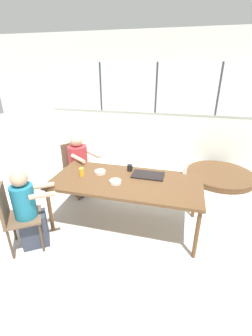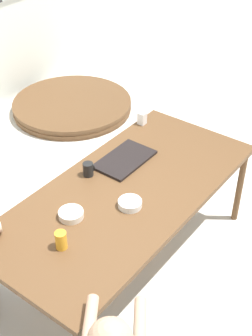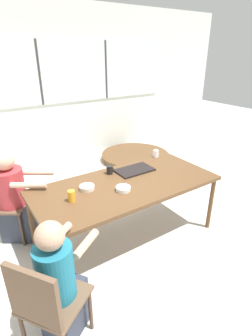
% 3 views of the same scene
% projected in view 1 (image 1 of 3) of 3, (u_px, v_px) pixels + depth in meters
% --- Properties ---
extents(ground_plane, '(16.00, 16.00, 0.00)m').
position_uv_depth(ground_plane, '(126.00, 223.00, 3.29)').
color(ground_plane, beige).
extents(wall_back_with_windows, '(8.40, 0.08, 2.80)m').
position_uv_depth(wall_back_with_windows, '(156.00, 99.00, 5.07)').
color(wall_back_with_windows, silver).
rests_on(wall_back_with_windows, ground_plane).
extents(dining_table, '(1.99, 0.93, 0.71)m').
position_uv_depth(dining_table, '(126.00, 184.00, 3.02)').
color(dining_table, brown).
rests_on(dining_table, ground_plane).
extents(chair_for_woman_green_shirt, '(0.56, 0.56, 0.87)m').
position_uv_depth(chair_for_woman_green_shirt, '(75.00, 162.00, 4.04)').
color(chair_for_woman_green_shirt, brown).
rests_on(chair_for_woman_green_shirt, ground_plane).
extents(chair_for_man_blue_shirt, '(0.56, 0.56, 0.87)m').
position_uv_depth(chair_for_man_blue_shirt, '(14.00, 213.00, 2.64)').
color(chair_for_man_blue_shirt, brown).
rests_on(chair_for_man_blue_shirt, ground_plane).
extents(person_woman_green_shirt, '(0.67, 0.60, 1.08)m').
position_uv_depth(person_woman_green_shirt, '(80.00, 167.00, 3.94)').
color(person_woman_green_shirt, '#333847').
rests_on(person_woman_green_shirt, ground_plane).
extents(person_man_blue_shirt, '(0.54, 0.48, 1.05)m').
position_uv_depth(person_man_blue_shirt, '(29.00, 213.00, 2.71)').
color(person_man_blue_shirt, '#333847').
rests_on(person_man_blue_shirt, ground_plane).
extents(food_tray_dark, '(0.44, 0.27, 0.02)m').
position_uv_depth(food_tray_dark, '(148.00, 175.00, 3.12)').
color(food_tray_dark, black).
rests_on(food_tray_dark, dining_table).
extents(coffee_mug, '(0.08, 0.07, 0.10)m').
position_uv_depth(coffee_mug, '(130.00, 168.00, 3.25)').
color(coffee_mug, black).
rests_on(coffee_mug, dining_table).
extents(juice_glass, '(0.07, 0.07, 0.11)m').
position_uv_depth(juice_glass, '(82.00, 172.00, 3.10)').
color(juice_glass, gold).
rests_on(juice_glass, dining_table).
extents(milk_carton_small, '(0.06, 0.06, 0.10)m').
position_uv_depth(milk_carton_small, '(185.00, 170.00, 3.16)').
color(milk_carton_small, silver).
rests_on(milk_carton_small, dining_table).
extents(bowl_white_shallow, '(0.15, 0.15, 0.04)m').
position_uv_depth(bowl_white_shallow, '(100.00, 172.00, 3.18)').
color(bowl_white_shallow, silver).
rests_on(bowl_white_shallow, dining_table).
extents(bowl_cereal, '(0.15, 0.15, 0.04)m').
position_uv_depth(bowl_cereal, '(115.00, 182.00, 2.91)').
color(bowl_cereal, white).
rests_on(bowl_cereal, dining_table).
extents(folded_table_stack, '(1.34, 1.34, 0.12)m').
position_uv_depth(folded_table_stack, '(220.00, 175.00, 4.59)').
color(folded_table_stack, brown).
rests_on(folded_table_stack, ground_plane).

